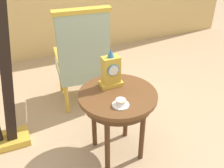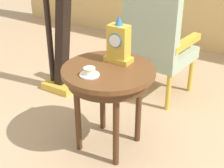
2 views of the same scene
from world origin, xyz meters
TOP-DOWN VIEW (x-y plane):
  - ground_plane at (0.00, 0.00)m, footprint 10.00×10.00m
  - side_table at (-0.03, -0.05)m, footprint 0.65×0.65m
  - teacup_left at (-0.08, -0.20)m, footprint 0.13×0.13m
  - mantel_clock at (-0.04, 0.09)m, footprint 0.19×0.11m
  - armchair at (-0.07, 0.79)m, footprint 0.59×0.58m
  - harp at (-0.88, 0.45)m, footprint 0.40×0.24m

SIDE VIEW (x-z plane):
  - ground_plane at x=0.00m, z-range 0.00..0.00m
  - side_table at x=-0.03m, z-range 0.24..0.88m
  - armchair at x=-0.07m, z-range 0.02..1.16m
  - teacup_left at x=-0.08m, z-range 0.64..0.69m
  - harp at x=-0.88m, z-range -0.18..1.72m
  - mantel_clock at x=-0.04m, z-range 0.61..0.94m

